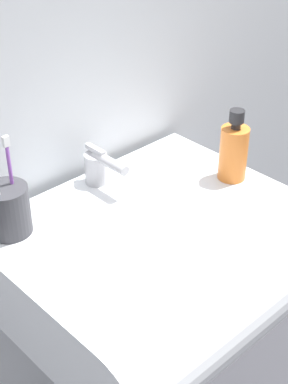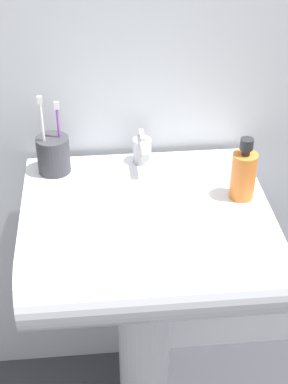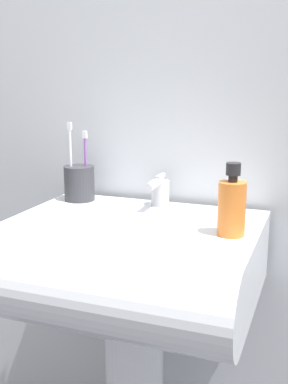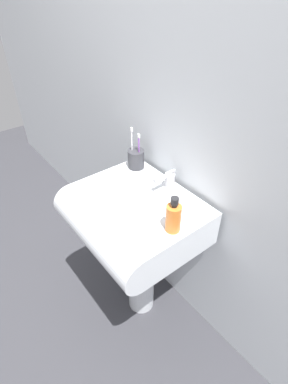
% 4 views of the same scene
% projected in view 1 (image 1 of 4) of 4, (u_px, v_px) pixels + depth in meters
% --- Properties ---
extents(wall_back, '(5.00, 0.05, 2.40)m').
position_uv_depth(wall_back, '(54.00, 7.00, 1.14)').
color(wall_back, silver).
rests_on(wall_back, ground).
extents(sink_pedestal, '(0.15, 0.15, 0.66)m').
position_uv_depth(sink_pedestal, '(146.00, 383.00, 1.45)').
color(sink_pedestal, white).
rests_on(sink_pedestal, ground).
extents(sink_basin, '(0.60, 0.52, 0.18)m').
position_uv_depth(sink_basin, '(167.00, 266.00, 1.19)').
color(sink_basin, white).
rests_on(sink_basin, sink_pedestal).
extents(faucet, '(0.05, 0.12, 0.09)m').
position_uv_depth(faucet, '(99.00, 167.00, 1.26)').
color(faucet, '#B7B7BC').
rests_on(faucet, sink_basin).
extents(toothbrush_cup, '(0.09, 0.09, 0.22)m').
position_uv_depth(toothbrush_cup, '(8.00, 209.00, 1.11)').
color(toothbrush_cup, '#38383D').
rests_on(toothbrush_cup, sink_basin).
extents(soap_bottle, '(0.06, 0.06, 0.16)m').
position_uv_depth(soap_bottle, '(234.00, 151.00, 1.27)').
color(soap_bottle, orange).
rests_on(soap_bottle, sink_basin).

